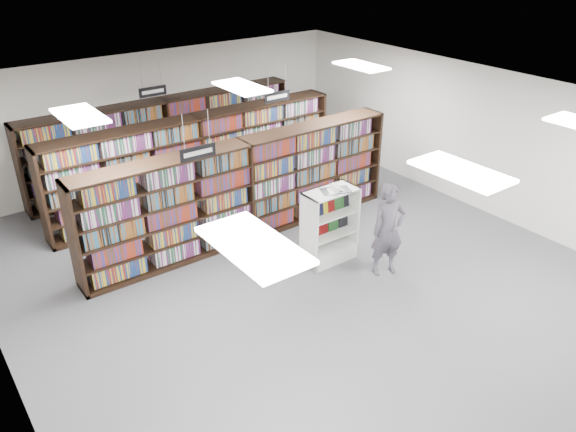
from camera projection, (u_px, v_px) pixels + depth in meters
floor at (305, 278)px, 10.40m from camera, size 12.00×12.00×0.00m
ceiling at (308, 110)px, 8.93m from camera, size 10.00×12.00×0.10m
wall_back at (159, 116)px, 13.96m from camera, size 10.00×0.10×3.20m
wall_right at (486, 142)px, 12.29m from camera, size 0.10×12.00×3.20m
bookshelf_row_near at (246, 190)px, 11.35m from camera, size 7.00×0.60×2.10m
bookshelf_row_mid at (199, 161)px, 12.78m from camera, size 7.00×0.60×2.10m
bookshelf_row_far at (166, 140)px, 14.00m from camera, size 7.00×0.60×2.10m
aisle_sign_left at (198, 151)px, 9.16m from camera, size 0.65×0.02×0.80m
aisle_sign_right at (277, 96)px, 12.17m from camera, size 0.65×0.02×0.80m
aisle_sign_center at (153, 91)px, 12.55m from camera, size 0.65×0.02×0.80m
troffer_front_left at (254, 245)px, 5.22m from camera, size 0.60×1.20×0.04m
troffer_front_center at (461, 171)px, 6.80m from camera, size 0.60×1.20×0.04m
troffer_back_left at (80, 115)px, 8.80m from camera, size 0.60×1.20×0.04m
troffer_back_center at (242, 87)px, 10.38m from camera, size 0.60×1.20×0.04m
troffer_back_right at (361, 66)px, 11.96m from camera, size 0.60×1.20×0.04m
endcap_display at (328, 236)px, 10.79m from camera, size 1.06×0.53×1.48m
open_book at (335, 189)px, 10.29m from camera, size 0.61×0.48×0.12m
shopper at (388, 230)px, 10.19m from camera, size 0.75×0.61×1.78m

